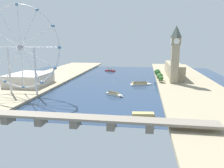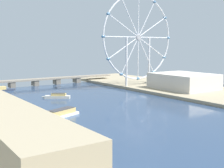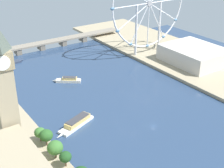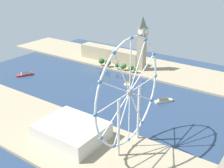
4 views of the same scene
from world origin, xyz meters
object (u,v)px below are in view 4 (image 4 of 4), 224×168
(parliament_block, at_px, (110,54))
(riverside_hall, at_px, (72,131))
(clock_tower, at_px, (142,43))
(tour_boat_1, at_px, (129,81))
(ferris_wheel, at_px, (130,93))
(tour_boat_3, at_px, (25,74))
(tour_boat_2, at_px, (164,100))

(parliament_block, xyz_separation_m, riverside_hall, (218.84, 109.58, -3.66))
(clock_tower, height_order, tour_boat_1, clock_tower)
(parliament_block, xyz_separation_m, ferris_wheel, (197.78, 161.47, 43.05))
(parliament_block, height_order, ferris_wheel, ferris_wheel)
(tour_boat_1, relative_size, tour_boat_3, 1.32)
(ferris_wheel, distance_m, tour_boat_2, 124.40)
(parliament_block, distance_m, riverside_hall, 244.77)
(riverside_hall, bearing_deg, parliament_block, -153.40)
(clock_tower, distance_m, tour_boat_3, 188.66)
(clock_tower, bearing_deg, parliament_block, -96.46)
(clock_tower, distance_m, parliament_block, 73.81)
(tour_boat_3, bearing_deg, riverside_hall, 90.04)
(tour_boat_1, height_order, tour_boat_3, tour_boat_1)
(tour_boat_2, bearing_deg, clock_tower, 80.65)
(ferris_wheel, bearing_deg, clock_tower, -153.31)
(parliament_block, relative_size, tour_boat_1, 3.19)
(ferris_wheel, xyz_separation_m, tour_boat_2, (-110.04, -15.94, -55.80))
(clock_tower, relative_size, tour_boat_2, 3.47)
(clock_tower, bearing_deg, tour_boat_3, -48.80)
(clock_tower, height_order, riverside_hall, clock_tower)
(parliament_block, height_order, tour_boat_1, parliament_block)
(ferris_wheel, relative_size, tour_boat_2, 4.29)
(tour_boat_2, distance_m, tour_boat_3, 221.27)
(clock_tower, relative_size, tour_boat_3, 3.12)
(parliament_block, distance_m, tour_boat_2, 170.42)
(tour_boat_2, bearing_deg, parliament_block, 94.76)
(parliament_block, bearing_deg, clock_tower, 83.54)
(clock_tower, bearing_deg, tour_boat_2, 44.80)
(clock_tower, bearing_deg, riverside_hall, 11.70)
(tour_boat_1, distance_m, tour_boat_3, 162.13)
(parliament_block, height_order, tour_boat_3, parliament_block)
(parliament_block, bearing_deg, ferris_wheel, 39.23)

